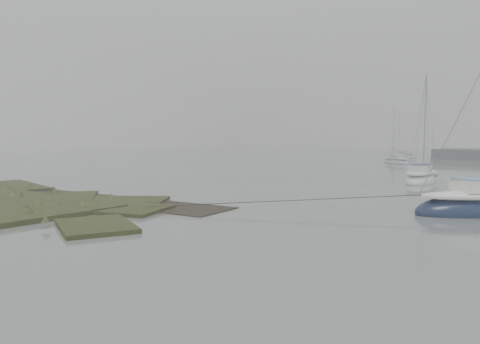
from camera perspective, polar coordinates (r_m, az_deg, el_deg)
name	(u,v)px	position (r m, az deg, el deg)	size (l,w,h in m)	color
ground	(386,173)	(43.50, 17.37, -0.16)	(160.00, 160.00, 0.00)	slate
sailboat_white	(421,178)	(36.42, 21.22, -0.73)	(2.64, 6.17, 8.45)	white
sailboat_far_a	(396,161)	(59.21, 18.46, 1.23)	(4.86, 4.57, 7.10)	#A5A9AF
sailboat_far_c	(402,156)	(75.24, 19.14, 1.87)	(5.24, 3.51, 7.06)	silver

